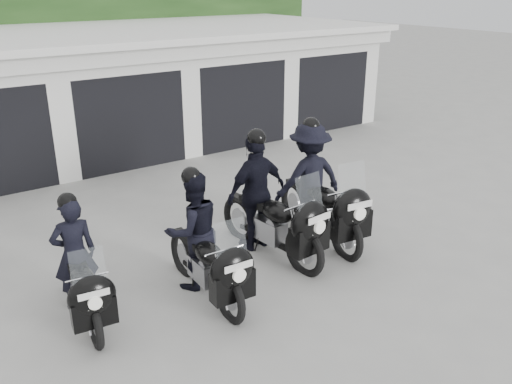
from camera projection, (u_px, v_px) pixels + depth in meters
ground at (274, 259)px, 8.70m from camera, size 80.00×80.00×0.00m
garage_block at (91, 91)px, 14.31m from camera, size 16.40×6.80×2.96m
background_vegetation at (47, 26)px, 17.71m from camera, size 20.00×3.90×5.80m
police_bike_a at (80, 271)px, 6.97m from camera, size 0.74×1.97×1.72m
police_bike_b at (200, 241)px, 7.53m from camera, size 0.88×2.16×1.88m
police_bike_c at (265, 201)px, 8.64m from camera, size 1.19×2.41×2.09m
police_bike_d at (315, 186)px, 9.22m from camera, size 1.35×2.43×2.12m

